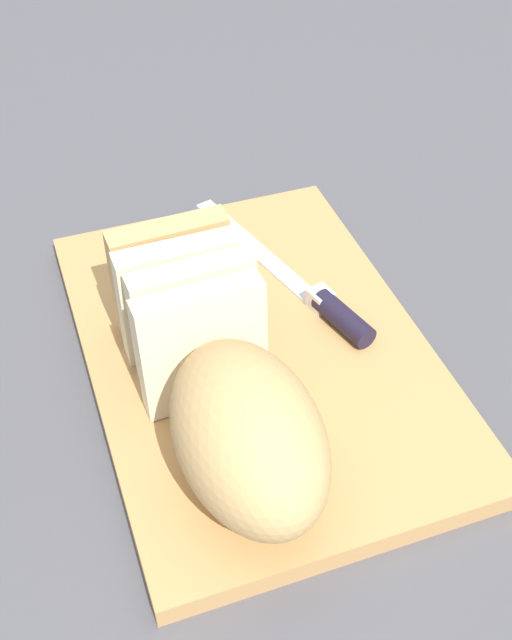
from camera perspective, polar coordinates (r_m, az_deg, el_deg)
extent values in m
plane|color=#4C4C51|center=(0.70, 0.00, -2.95)|extent=(3.00, 3.00, 0.00)
cube|color=tan|center=(0.70, 0.00, -2.39)|extent=(0.42, 0.29, 0.02)
ellipsoid|color=tan|center=(0.56, -0.57, -8.23)|extent=(0.17, 0.11, 0.11)
cube|color=beige|center=(0.61, -3.88, -1.89)|extent=(0.03, 0.10, 0.11)
cube|color=beige|center=(0.64, -4.41, -0.01)|extent=(0.03, 0.10, 0.11)
cube|color=beige|center=(0.66, -5.45, 1.61)|extent=(0.02, 0.10, 0.11)
cube|color=tan|center=(0.68, -6.07, 3.21)|extent=(0.03, 0.10, 0.11)
cube|color=silver|center=(0.78, 0.09, 4.96)|extent=(0.19, 0.07, 0.00)
cylinder|color=black|center=(0.70, 6.26, 0.11)|extent=(0.07, 0.04, 0.02)
cube|color=silver|center=(0.72, 4.63, 1.48)|extent=(0.02, 0.02, 0.02)
sphere|color=#996633|center=(0.69, -1.94, -1.52)|extent=(0.01, 0.01, 0.01)
sphere|color=#996633|center=(0.64, 0.30, -5.71)|extent=(0.00, 0.00, 0.00)
sphere|color=#996633|center=(0.66, 1.25, -4.39)|extent=(0.01, 0.01, 0.01)
sphere|color=#996633|center=(0.66, 2.38, -3.68)|extent=(0.00, 0.00, 0.00)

